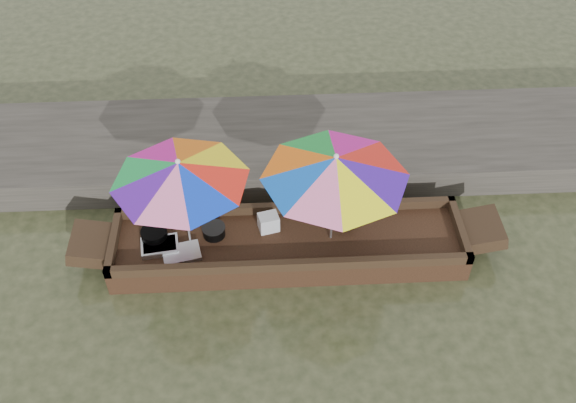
{
  "coord_description": "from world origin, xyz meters",
  "views": [
    {
      "loc": [
        -0.31,
        -6.12,
        7.13
      ],
      "look_at": [
        0.0,
        0.1,
        1.0
      ],
      "focal_mm": 40.0,
      "sensor_mm": 36.0,
      "label": 1
    }
  ],
  "objects_px": {
    "cooking_pot": "(154,236)",
    "umbrella_stern": "(333,198)",
    "tray_crayfish": "(160,246)",
    "vendor": "(346,203)",
    "charcoal_grill": "(214,231)",
    "boat_hull": "(288,247)",
    "tray_scallop": "(182,253)",
    "umbrella_bow": "(184,204)",
    "supply_bag": "(268,222)"
  },
  "relations": [
    {
      "from": "charcoal_grill",
      "to": "tray_scallop",
      "type": "bearing_deg",
      "value": -141.15
    },
    {
      "from": "tray_scallop",
      "to": "supply_bag",
      "type": "xyz_separation_m",
      "value": [
        1.22,
        0.44,
        0.1
      ]
    },
    {
      "from": "cooking_pot",
      "to": "umbrella_stern",
      "type": "xyz_separation_m",
      "value": [
        2.5,
        -0.07,
        0.68
      ]
    },
    {
      "from": "cooking_pot",
      "to": "umbrella_stern",
      "type": "bearing_deg",
      "value": -1.62
    },
    {
      "from": "boat_hull",
      "to": "tray_crayfish",
      "type": "bearing_deg",
      "value": -177.24
    },
    {
      "from": "tray_crayfish",
      "to": "umbrella_stern",
      "type": "distance_m",
      "value": 2.52
    },
    {
      "from": "charcoal_grill",
      "to": "umbrella_stern",
      "type": "height_order",
      "value": "umbrella_stern"
    },
    {
      "from": "charcoal_grill",
      "to": "cooking_pot",
      "type": "bearing_deg",
      "value": -175.77
    },
    {
      "from": "charcoal_grill",
      "to": "umbrella_bow",
      "type": "bearing_deg",
      "value": -158.22
    },
    {
      "from": "boat_hull",
      "to": "charcoal_grill",
      "type": "xyz_separation_m",
      "value": [
        -1.06,
        0.13,
        0.25
      ]
    },
    {
      "from": "boat_hull",
      "to": "charcoal_grill",
      "type": "bearing_deg",
      "value": 172.88
    },
    {
      "from": "tray_scallop",
      "to": "charcoal_grill",
      "type": "relative_size",
      "value": 1.62
    },
    {
      "from": "tray_scallop",
      "to": "umbrella_bow",
      "type": "distance_m",
      "value": 0.78
    },
    {
      "from": "supply_bag",
      "to": "charcoal_grill",
      "type": "bearing_deg",
      "value": -173.86
    },
    {
      "from": "boat_hull",
      "to": "umbrella_bow",
      "type": "relative_size",
      "value": 2.76
    },
    {
      "from": "cooking_pot",
      "to": "tray_crayfish",
      "type": "xyz_separation_m",
      "value": [
        0.08,
        -0.16,
        -0.05
      ]
    },
    {
      "from": "charcoal_grill",
      "to": "boat_hull",
      "type": "bearing_deg",
      "value": -7.12
    },
    {
      "from": "tray_crayfish",
      "to": "umbrella_stern",
      "type": "bearing_deg",
      "value": 2.07
    },
    {
      "from": "umbrella_stern",
      "to": "charcoal_grill",
      "type": "bearing_deg",
      "value": 175.46
    },
    {
      "from": "charcoal_grill",
      "to": "supply_bag",
      "type": "bearing_deg",
      "value": 6.14
    },
    {
      "from": "vendor",
      "to": "boat_hull",
      "type": "bearing_deg",
      "value": 0.54
    },
    {
      "from": "boat_hull",
      "to": "umbrella_bow",
      "type": "xyz_separation_m",
      "value": [
        -1.39,
        0.0,
        0.95
      ]
    },
    {
      "from": "tray_crayfish",
      "to": "umbrella_bow",
      "type": "relative_size",
      "value": 0.28
    },
    {
      "from": "boat_hull",
      "to": "vendor",
      "type": "relative_size",
      "value": 5.25
    },
    {
      "from": "charcoal_grill",
      "to": "umbrella_stern",
      "type": "relative_size",
      "value": 0.16
    },
    {
      "from": "charcoal_grill",
      "to": "supply_bag",
      "type": "xyz_separation_m",
      "value": [
        0.78,
        0.08,
        0.06
      ]
    },
    {
      "from": "supply_bag",
      "to": "vendor",
      "type": "relative_size",
      "value": 0.29
    },
    {
      "from": "cooking_pot",
      "to": "tray_crayfish",
      "type": "distance_m",
      "value": 0.19
    },
    {
      "from": "supply_bag",
      "to": "tray_crayfish",
      "type": "bearing_deg",
      "value": -168.8
    },
    {
      "from": "charcoal_grill",
      "to": "umbrella_bow",
      "type": "xyz_separation_m",
      "value": [
        -0.33,
        -0.13,
        0.7
      ]
    },
    {
      "from": "tray_crayfish",
      "to": "cooking_pot",
      "type": "bearing_deg",
      "value": 117.84
    },
    {
      "from": "cooking_pot",
      "to": "tray_crayfish",
      "type": "height_order",
      "value": "cooking_pot"
    },
    {
      "from": "tray_crayfish",
      "to": "charcoal_grill",
      "type": "bearing_deg",
      "value": 16.3
    },
    {
      "from": "vendor",
      "to": "umbrella_stern",
      "type": "relative_size",
      "value": 0.49
    },
    {
      "from": "cooking_pot",
      "to": "tray_scallop",
      "type": "bearing_deg",
      "value": -36.57
    },
    {
      "from": "cooking_pot",
      "to": "supply_bag",
      "type": "distance_m",
      "value": 1.62
    },
    {
      "from": "tray_crayfish",
      "to": "tray_scallop",
      "type": "relative_size",
      "value": 1.0
    },
    {
      "from": "boat_hull",
      "to": "supply_bag",
      "type": "xyz_separation_m",
      "value": [
        -0.27,
        0.22,
        0.3
      ]
    },
    {
      "from": "supply_bag",
      "to": "umbrella_stern",
      "type": "relative_size",
      "value": 0.14
    },
    {
      "from": "umbrella_stern",
      "to": "boat_hull",
      "type": "bearing_deg",
      "value": 180.0
    },
    {
      "from": "cooking_pot",
      "to": "umbrella_stern",
      "type": "distance_m",
      "value": 2.59
    },
    {
      "from": "boat_hull",
      "to": "supply_bag",
      "type": "bearing_deg",
      "value": 141.75
    },
    {
      "from": "umbrella_bow",
      "to": "boat_hull",
      "type": "bearing_deg",
      "value": 0.0
    },
    {
      "from": "tray_crayfish",
      "to": "vendor",
      "type": "xyz_separation_m",
      "value": [
        2.63,
        0.29,
        0.43
      ]
    },
    {
      "from": "boat_hull",
      "to": "umbrella_bow",
      "type": "distance_m",
      "value": 1.68
    },
    {
      "from": "supply_bag",
      "to": "umbrella_stern",
      "type": "xyz_separation_m",
      "value": [
        0.88,
        -0.22,
        0.65
      ]
    },
    {
      "from": "charcoal_grill",
      "to": "supply_bag",
      "type": "relative_size",
      "value": 1.13
    },
    {
      "from": "boat_hull",
      "to": "tray_crayfish",
      "type": "height_order",
      "value": "tray_crayfish"
    },
    {
      "from": "supply_bag",
      "to": "umbrella_stern",
      "type": "bearing_deg",
      "value": -13.81
    },
    {
      "from": "cooking_pot",
      "to": "vendor",
      "type": "xyz_separation_m",
      "value": [
        2.72,
        0.13,
        0.38
      ]
    }
  ]
}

